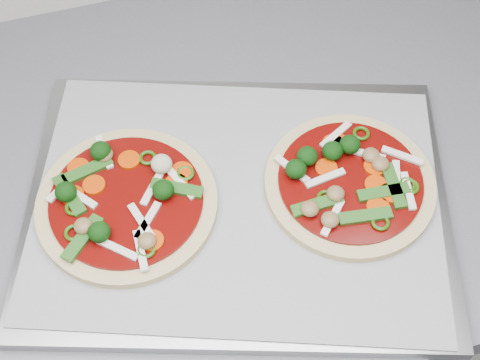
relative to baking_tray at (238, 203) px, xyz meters
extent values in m
cube|color=#BCBCBA|center=(0.36, 0.08, -0.48)|extent=(3.60, 0.60, 0.86)
cube|color=gray|center=(0.00, 0.00, 0.00)|extent=(0.55, 0.47, 0.02)
cube|color=#A3A3A9|center=(0.00, 0.00, 0.01)|extent=(0.53, 0.46, 0.00)
cylinder|color=#D9B883|center=(-0.12, 0.02, 0.02)|extent=(0.28, 0.28, 0.01)
cylinder|color=#640901|center=(-0.12, 0.02, 0.02)|extent=(0.24, 0.24, 0.00)
torus|color=#234B0A|center=(-0.18, 0.00, 0.03)|extent=(0.03, 0.03, 0.00)
cylinder|color=#CA2C00|center=(-0.11, 0.07, 0.03)|extent=(0.03, 0.03, 0.00)
cube|color=white|center=(-0.17, 0.04, 0.03)|extent=(0.04, 0.04, 0.00)
ellipsoid|color=#0E330D|center=(-0.15, -0.01, 0.03)|extent=(0.03, 0.03, 0.02)
cube|color=white|center=(-0.06, 0.03, 0.03)|extent=(0.02, 0.05, 0.00)
ellipsoid|color=beige|center=(-0.07, 0.05, 0.03)|extent=(0.03, 0.03, 0.02)
cylinder|color=#CA2C00|center=(-0.16, 0.08, 0.03)|extent=(0.03, 0.03, 0.00)
cylinder|color=#CA2C00|center=(-0.10, -0.03, 0.03)|extent=(0.03, 0.03, 0.00)
ellipsoid|color=#0E330D|center=(-0.13, 0.09, 0.03)|extent=(0.03, 0.03, 0.02)
torus|color=#234B0A|center=(-0.11, -0.04, 0.03)|extent=(0.03, 0.03, 0.00)
cube|color=white|center=(-0.12, -0.04, 0.03)|extent=(0.01, 0.05, 0.00)
cube|color=white|center=(-0.18, 0.06, 0.03)|extent=(0.04, 0.04, 0.00)
cube|color=white|center=(-0.10, -0.01, 0.03)|extent=(0.04, 0.04, 0.00)
cube|color=white|center=(-0.14, -0.03, 0.03)|extent=(0.04, 0.04, 0.00)
cube|color=white|center=(-0.11, -0.01, 0.03)|extent=(0.02, 0.05, 0.00)
cylinder|color=#CA2C00|center=(-0.15, 0.05, 0.03)|extent=(0.03, 0.03, 0.00)
cube|color=#255B1D|center=(-0.17, -0.01, 0.03)|extent=(0.05, 0.05, 0.00)
ellipsoid|color=olive|center=(-0.17, 0.00, 0.03)|extent=(0.03, 0.03, 0.01)
torus|color=#234B0A|center=(-0.16, 0.00, 0.03)|extent=(0.03, 0.03, 0.00)
cylinder|color=#CA2C00|center=(-0.06, 0.03, 0.03)|extent=(0.03, 0.03, 0.00)
cylinder|color=#CA2C00|center=(-0.05, 0.04, 0.03)|extent=(0.04, 0.04, 0.00)
cube|color=#255B1D|center=(-0.18, 0.05, 0.03)|extent=(0.03, 0.06, 0.00)
cube|color=#255B1D|center=(-0.15, 0.07, 0.03)|extent=(0.06, 0.03, 0.00)
ellipsoid|color=#0E330D|center=(-0.18, 0.05, 0.03)|extent=(0.03, 0.03, 0.02)
torus|color=#234B0A|center=(-0.17, 0.03, 0.03)|extent=(0.03, 0.03, 0.00)
torus|color=#234B0A|center=(-0.05, 0.04, 0.03)|extent=(0.03, 0.03, 0.00)
ellipsoid|color=olive|center=(-0.11, -0.04, 0.03)|extent=(0.03, 0.03, 0.01)
torus|color=#234B0A|center=(-0.08, 0.07, 0.03)|extent=(0.02, 0.02, 0.00)
ellipsoid|color=#0E330D|center=(-0.08, 0.02, 0.03)|extent=(0.03, 0.03, 0.02)
cube|color=white|center=(-0.09, 0.03, 0.03)|extent=(0.04, 0.04, 0.00)
cube|color=white|center=(-0.13, 0.09, 0.03)|extent=(0.01, 0.05, 0.00)
ellipsoid|color=olive|center=(-0.13, 0.09, 0.03)|extent=(0.02, 0.02, 0.01)
cube|color=#255B1D|center=(-0.06, 0.02, 0.03)|extent=(0.06, 0.04, 0.00)
cylinder|color=#CA2C00|center=(-0.17, 0.04, 0.03)|extent=(0.04, 0.04, 0.00)
cylinder|color=#D9B883|center=(0.12, -0.02, 0.01)|extent=(0.26, 0.26, 0.01)
cylinder|color=#640901|center=(0.12, -0.02, 0.02)|extent=(0.22, 0.22, 0.00)
ellipsoid|color=#0E330D|center=(0.07, 0.00, 0.03)|extent=(0.03, 0.03, 0.02)
torus|color=#234B0A|center=(0.16, 0.03, 0.03)|extent=(0.03, 0.03, 0.00)
cylinder|color=#CA2C00|center=(0.16, -0.05, 0.03)|extent=(0.03, 0.03, 0.00)
cube|color=white|center=(0.15, 0.01, 0.03)|extent=(0.04, 0.03, 0.00)
ellipsoid|color=olive|center=(0.16, -0.01, 0.03)|extent=(0.02, 0.02, 0.01)
cylinder|color=#CA2C00|center=(0.15, -0.04, 0.03)|extent=(0.03, 0.03, 0.00)
ellipsoid|color=olive|center=(0.07, -0.05, 0.03)|extent=(0.03, 0.03, 0.01)
cylinder|color=#CA2C00|center=(0.13, 0.03, 0.03)|extent=(0.03, 0.03, 0.00)
cube|color=white|center=(0.17, -0.04, 0.03)|extent=(0.03, 0.05, 0.00)
torus|color=#234B0A|center=(0.18, -0.05, 0.03)|extent=(0.02, 0.02, 0.00)
cube|color=white|center=(0.09, -0.06, 0.03)|extent=(0.04, 0.04, 0.00)
ellipsoid|color=#0E330D|center=(0.12, 0.02, 0.03)|extent=(0.03, 0.03, 0.02)
ellipsoid|color=#0E330D|center=(0.09, 0.02, 0.03)|extent=(0.02, 0.02, 0.02)
ellipsoid|color=#0E330D|center=(0.14, 0.02, 0.03)|extent=(0.03, 0.03, 0.02)
cube|color=#255B1D|center=(0.17, -0.04, 0.03)|extent=(0.02, 0.06, 0.00)
cube|color=#255B1D|center=(0.08, -0.04, 0.03)|extent=(0.06, 0.02, 0.00)
cube|color=white|center=(0.13, 0.04, 0.03)|extent=(0.05, 0.03, 0.00)
cube|color=#255B1D|center=(0.12, -0.07, 0.03)|extent=(0.06, 0.02, 0.00)
cube|color=white|center=(0.18, -0.05, 0.03)|extent=(0.02, 0.05, 0.00)
torus|color=#234B0A|center=(0.18, -0.05, 0.03)|extent=(0.02, 0.02, 0.00)
cylinder|color=#CA2C00|center=(0.16, -0.01, 0.03)|extent=(0.03, 0.03, 0.00)
cube|color=#255B1D|center=(0.15, -0.05, 0.03)|extent=(0.06, 0.02, 0.00)
torus|color=#234B0A|center=(0.09, -0.04, 0.03)|extent=(0.03, 0.03, 0.00)
cube|color=white|center=(0.19, -0.01, 0.03)|extent=(0.04, 0.04, 0.00)
torus|color=#234B0A|center=(0.13, -0.08, 0.03)|extent=(0.02, 0.02, 0.00)
cube|color=white|center=(0.10, -0.01, 0.03)|extent=(0.05, 0.01, 0.00)
cylinder|color=#CA2C00|center=(0.12, 0.03, 0.03)|extent=(0.04, 0.04, 0.00)
ellipsoid|color=olive|center=(0.10, -0.04, 0.03)|extent=(0.03, 0.03, 0.01)
cylinder|color=#CA2C00|center=(0.10, 0.00, 0.03)|extent=(0.03, 0.03, 0.00)
ellipsoid|color=olive|center=(0.16, 0.00, 0.03)|extent=(0.02, 0.02, 0.01)
ellipsoid|color=olive|center=(0.08, -0.07, 0.03)|extent=(0.02, 0.02, 0.01)
cube|color=white|center=(0.07, 0.01, 0.03)|extent=(0.03, 0.05, 0.00)
cylinder|color=#CA2C00|center=(0.14, -0.06, 0.03)|extent=(0.03, 0.03, 0.00)
camera|label=1|loc=(-0.11, -0.37, 0.64)|focal=50.00mm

